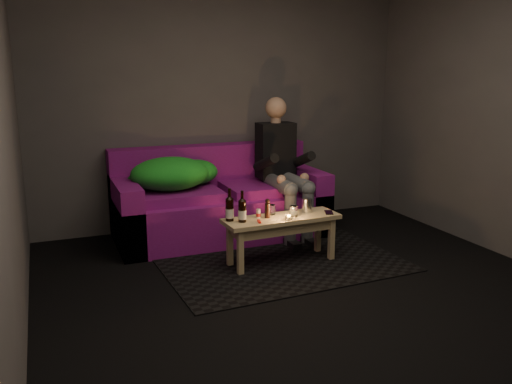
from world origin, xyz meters
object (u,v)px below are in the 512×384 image
at_px(person, 282,165).
at_px(coffee_table, 282,225).
at_px(sofa, 219,204).
at_px(beer_bottle_a, 230,209).
at_px(steel_cup, 307,205).
at_px(beer_bottle_b, 242,211).

height_order(person, coffee_table, person).
bearing_deg(coffee_table, sofa, 104.62).
height_order(sofa, beer_bottle_a, sofa).
distance_m(sofa, coffee_table, 1.00).
bearing_deg(steel_cup, beer_bottle_b, -172.95).
bearing_deg(beer_bottle_b, person, 48.25).
xyz_separation_m(beer_bottle_a, beer_bottle_b, (0.09, -0.07, -0.00)).
distance_m(coffee_table, steel_cup, 0.31).
distance_m(sofa, beer_bottle_b, 1.02).
bearing_deg(steel_cup, coffee_table, -168.58).
bearing_deg(beer_bottle_a, coffee_table, -5.79).
xyz_separation_m(sofa, steel_cup, (0.52, -0.91, 0.16)).
bearing_deg(beer_bottle_a, person, 42.54).
xyz_separation_m(coffee_table, beer_bottle_b, (-0.37, -0.02, 0.17)).
distance_m(coffee_table, beer_bottle_a, 0.49).
relative_size(sofa, person, 1.50).
bearing_deg(steel_cup, sofa, 119.68).
xyz_separation_m(person, coffee_table, (-0.37, -0.80, -0.37)).
bearing_deg(coffee_table, beer_bottle_a, 174.21).
relative_size(sofa, coffee_table, 1.99).
xyz_separation_m(sofa, beer_bottle_a, (-0.20, -0.92, 0.20)).
relative_size(beer_bottle_a, beer_bottle_b, 1.04).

